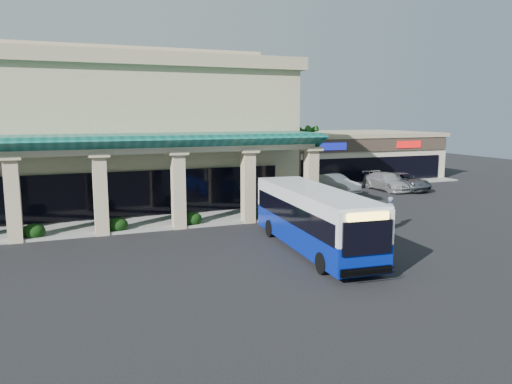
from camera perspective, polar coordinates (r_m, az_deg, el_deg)
name	(u,v)px	position (r m, az deg, el deg)	size (l,w,h in m)	color
ground	(257,244)	(26.83, 0.07, -5.97)	(110.00, 110.00, 0.00)	black
main_building	(80,130)	(40.14, -19.51, 6.67)	(30.80, 14.80, 11.35)	#BCB086
arcade	(89,183)	(31.19, -18.54, 1.00)	(30.00, 6.20, 5.70)	#0E574E
strip_mall	(327,155)	(55.63, 8.17, 4.24)	(22.50, 12.50, 4.90)	beige
palm_0	(305,160)	(39.65, 5.60, 3.67)	(2.40, 2.40, 6.60)	#184813
palm_1	(299,161)	(42.80, 4.95, 3.53)	(2.40, 2.40, 5.80)	#184813
broadleaf_tree	(256,163)	(46.58, -0.03, 3.38)	(2.60, 2.60, 4.81)	black
transit_bus	(313,220)	(25.48, 6.57, -3.20)	(2.62, 11.25, 3.14)	#051D9B
pedestrian	(391,213)	(31.04, 15.13, -2.34)	(0.73, 0.48, 2.00)	slate
car_silver	(309,186)	(42.84, 6.03, 0.68)	(1.87, 4.66, 1.59)	silver
car_white	(334,184)	(44.40, 8.95, 0.94)	(1.74, 4.98, 1.64)	white
car_red	(387,182)	(47.00, 14.75, 1.16)	(2.23, 5.48, 1.59)	#A3A3A3
car_gray	(402,182)	(47.46, 16.38, 1.16)	(2.60, 5.64, 1.57)	#40454D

